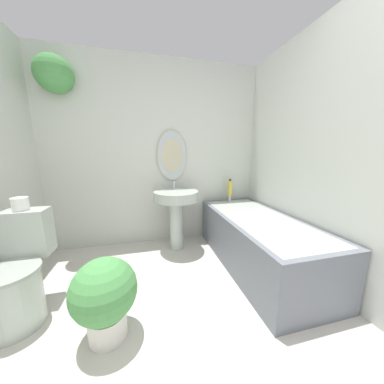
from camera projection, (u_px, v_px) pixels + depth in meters
name	position (u px, v px, depth m)	size (l,w,h in m)	color
wall_back	(148.00, 147.00, 2.51)	(2.88, 0.38, 2.40)	silver
wall_right	(319.00, 156.00, 1.79)	(0.06, 2.41, 2.40)	silver
toilet	(16.00, 278.00, 1.40)	(0.39, 0.56, 0.79)	#B2BCB2
pedestal_sink	(176.00, 206.00, 2.42)	(0.55, 0.55, 0.86)	#B2BCB2
bathtub	(257.00, 240.00, 2.12)	(0.74, 1.67, 0.62)	slate
shampoo_bottle	(230.00, 188.00, 2.76)	(0.06, 0.06, 0.24)	gold
potted_plant	(105.00, 295.00, 1.25)	(0.42, 0.42, 0.56)	silver
toilet_paper_roll	(20.00, 204.00, 1.49)	(0.11, 0.11, 0.10)	white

